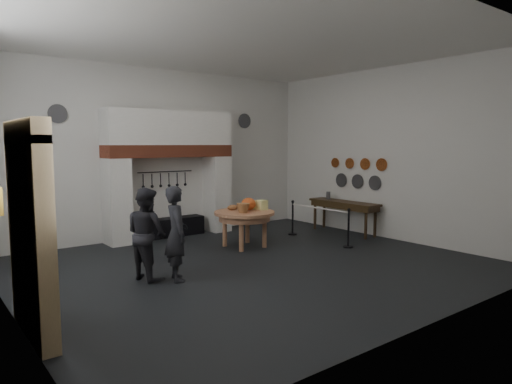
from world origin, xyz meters
TOP-DOWN VIEW (x-y plane):
  - floor at (0.00, 0.00)m, footprint 9.00×8.00m
  - ceiling at (0.00, 0.00)m, footprint 9.00×8.00m
  - wall_back at (0.00, 4.00)m, footprint 9.00×0.02m
  - wall_front at (0.00, -4.00)m, footprint 9.00×0.02m
  - wall_left at (-4.50, 0.00)m, footprint 0.02×8.00m
  - wall_right at (4.50, 0.00)m, footprint 0.02×8.00m
  - chimney_pier_left at (-1.48, 3.65)m, footprint 0.55×0.70m
  - chimney_pier_right at (1.48, 3.65)m, footprint 0.55×0.70m
  - hearth_brick_band at (0.00, 3.65)m, footprint 3.50×0.72m
  - chimney_hood at (0.00, 3.65)m, footprint 3.50×0.70m
  - iron_range at (0.00, 3.72)m, footprint 1.90×0.45m
  - utensil_rail at (0.00, 3.92)m, footprint 1.60×0.02m
  - door_recess at (-4.47, -1.00)m, footprint 0.04×1.10m
  - door_jamb_near at (-4.38, -1.70)m, footprint 0.22×0.30m
  - door_jamb_far at (-4.38, -0.30)m, footprint 0.22×0.30m
  - door_lintel at (-4.38, -1.00)m, footprint 0.22×1.70m
  - work_table at (0.84, 1.45)m, footprint 1.76×1.76m
  - pumpkin at (1.04, 1.55)m, footprint 0.36×0.36m
  - cheese_block_big at (1.34, 1.40)m, footprint 0.22×0.22m
  - cheese_block_small at (1.32, 1.70)m, footprint 0.18×0.18m
  - wicker_basket at (0.69, 1.30)m, footprint 0.39×0.39m
  - bread_loaf at (0.74, 1.80)m, footprint 0.31×0.18m
  - visitor_near at (-1.75, 0.02)m, footprint 0.57×0.72m
  - visitor_far at (-2.15, 0.42)m, footprint 0.81×0.95m
  - side_table at (4.10, 1.17)m, footprint 0.55×2.20m
  - pewter_jug at (4.10, 1.77)m, footprint 0.12×0.12m
  - copper_pan_a at (4.46, 0.20)m, footprint 0.03×0.34m
  - copper_pan_b at (4.46, 0.75)m, footprint 0.03×0.32m
  - copper_pan_c at (4.46, 1.30)m, footprint 0.03×0.30m
  - copper_pan_d at (4.46, 1.85)m, footprint 0.03×0.28m
  - pewter_plate_left at (4.46, 0.40)m, footprint 0.03×0.40m
  - pewter_plate_mid at (4.46, 1.00)m, footprint 0.03×0.40m
  - pewter_plate_right at (4.46, 1.60)m, footprint 0.03×0.40m
  - pewter_plate_back_left at (-2.70, 3.96)m, footprint 0.44×0.03m
  - pewter_plate_back_right at (2.70, 3.96)m, footprint 0.44×0.03m
  - barrier_post_near at (2.80, -0.14)m, footprint 0.05×0.05m
  - barrier_post_far at (2.80, 1.86)m, footprint 0.05×0.05m
  - barrier_rope at (2.80, 0.86)m, footprint 0.04×2.00m

SIDE VIEW (x-z plane):
  - floor at x=0.00m, z-range -0.01..0.01m
  - iron_range at x=0.00m, z-range 0.00..0.50m
  - barrier_post_near at x=2.80m, z-range 0.00..0.90m
  - barrier_post_far at x=2.80m, z-range 0.00..0.90m
  - work_table at x=0.84m, z-range 0.80..0.88m
  - barrier_rope at x=2.80m, z-range 0.83..0.87m
  - visitor_far at x=-2.15m, z-range 0.00..1.71m
  - side_table at x=4.10m, z-range 0.84..0.90m
  - visitor_near at x=-1.75m, z-range 0.00..1.74m
  - bread_loaf at x=0.74m, z-range 0.87..1.01m
  - cheese_block_small at x=1.32m, z-range 0.88..1.07m
  - wicker_basket at x=0.69m, z-range 0.88..1.09m
  - cheese_block_big at x=1.34m, z-range 0.88..1.11m
  - pewter_jug at x=4.10m, z-range 0.90..1.12m
  - pumpkin at x=1.04m, z-range 0.88..1.18m
  - chimney_pier_left at x=-1.48m, z-range 0.00..2.15m
  - chimney_pier_right at x=1.48m, z-range 0.00..2.15m
  - door_recess at x=-4.47m, z-range 0.00..2.50m
  - door_jamb_near at x=-4.38m, z-range 0.00..2.60m
  - door_jamb_far at x=-4.38m, z-range 0.00..2.60m
  - pewter_plate_left at x=4.46m, z-range 1.25..1.65m
  - pewter_plate_mid at x=4.46m, z-range 1.25..1.65m
  - pewter_plate_right at x=4.46m, z-range 1.25..1.65m
  - utensil_rail at x=0.00m, z-range 1.74..1.76m
  - copper_pan_b at x=4.46m, z-range 1.79..2.11m
  - copper_pan_d at x=4.46m, z-range 1.81..2.09m
  - copper_pan_a at x=4.46m, z-range 1.78..2.12m
  - copper_pan_c at x=4.46m, z-range 1.80..2.10m
  - wall_back at x=0.00m, z-range 0.00..4.50m
  - wall_front at x=0.00m, z-range 0.00..4.50m
  - wall_left at x=-4.50m, z-range 0.00..4.50m
  - wall_right at x=4.50m, z-range 0.00..4.50m
  - hearth_brick_band at x=0.00m, z-range 2.15..2.47m
  - door_lintel at x=-4.38m, z-range 2.50..2.80m
  - chimney_hood at x=0.00m, z-range 2.47..3.37m
  - pewter_plate_back_left at x=-2.70m, z-range 2.98..3.42m
  - pewter_plate_back_right at x=2.70m, z-range 2.98..3.42m
  - ceiling at x=0.00m, z-range 4.49..4.51m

